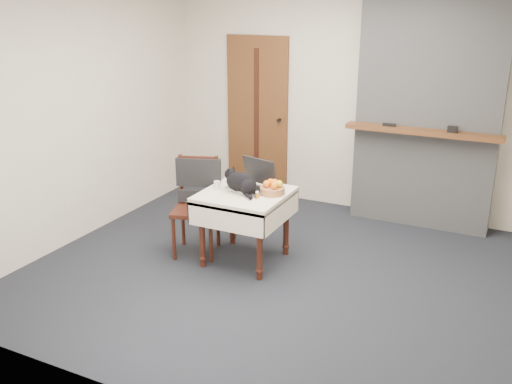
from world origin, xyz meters
TOP-DOWN VIEW (x-y plane):
  - ground at (0.00, 0.00)m, footprint 4.50×4.50m
  - room_shell at (0.00, 0.46)m, footprint 4.52×4.01m
  - door at (-1.20, 1.97)m, footprint 0.82×0.10m
  - chimney at (0.90, 1.85)m, footprint 1.62×0.48m
  - side_table at (-0.41, 0.09)m, footprint 0.78×0.78m
  - laptop at (-0.39, 0.22)m, footprint 0.46×0.42m
  - cat at (-0.44, 0.08)m, footprint 0.41×0.32m
  - cream_jar at (-0.70, 0.08)m, footprint 0.06×0.06m
  - pill_bottle at (-0.23, -0.01)m, footprint 0.03×0.03m
  - fruit_basket at (-0.16, 0.17)m, footprint 0.23×0.23m
  - desk_clutter at (-0.23, 0.15)m, footprint 0.09×0.10m
  - chair at (-0.95, 0.12)m, footprint 0.55×0.54m

SIDE VIEW (x-z plane):
  - ground at x=0.00m, z-range 0.00..0.00m
  - side_table at x=-0.41m, z-range 0.24..0.94m
  - chair at x=-0.95m, z-range 0.13..1.10m
  - desk_clutter at x=-0.23m, z-range 0.70..0.71m
  - pill_bottle at x=-0.23m, z-range 0.70..0.77m
  - cream_jar at x=-0.70m, z-range 0.70..0.77m
  - fruit_basket at x=-0.16m, z-range 0.69..0.82m
  - laptop at x=-0.39m, z-range 0.63..0.91m
  - cat at x=-0.44m, z-range 0.68..0.91m
  - door at x=-1.20m, z-range 0.00..2.00m
  - chimney at x=0.90m, z-range 0.00..2.60m
  - room_shell at x=0.00m, z-range 0.46..3.07m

